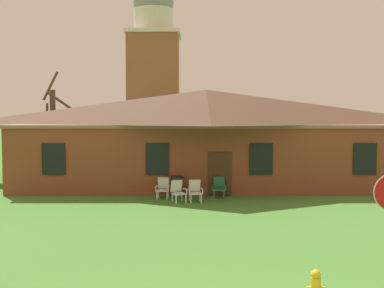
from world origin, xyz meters
name	(u,v)px	position (x,y,z in m)	size (l,w,h in m)	color
brick_building	(205,135)	(0.00, 20.06, 2.69)	(20.38, 10.40, 5.29)	brown
dome_tower	(153,73)	(-4.52, 39.10, 7.94)	(5.18, 5.18, 17.51)	#93563D
lawn_chair_by_porch	(162,187)	(-2.15, 14.46, 0.50)	(0.67, 0.70, 0.96)	silver
lawn_chair_near_door	(177,191)	(-1.43, 13.52, 0.50)	(0.79, 0.84, 0.96)	silver
lawn_chair_left_end	(194,190)	(-0.68, 13.63, 0.50)	(0.69, 0.72, 0.96)	silver
lawn_chair_middle	(218,187)	(0.45, 14.65, 0.50)	(0.67, 0.70, 0.96)	#28704C
bare_tree_beside_building	(53,127)	(-9.68, 23.08, 3.10)	(2.42, 2.42, 6.67)	brown
trash_bin	(177,187)	(-1.48, 14.77, 0.50)	(0.56, 0.56, 0.98)	#335638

